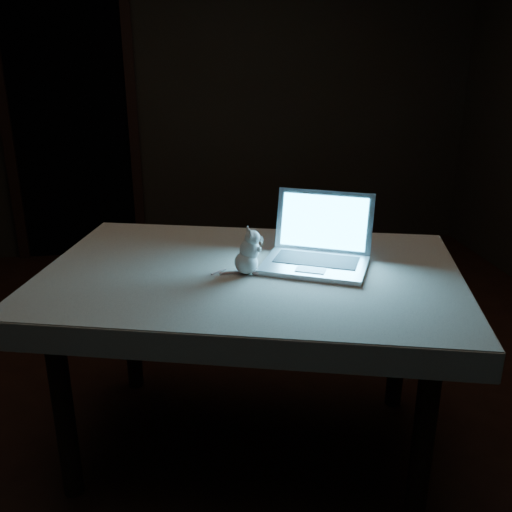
{
  "coord_description": "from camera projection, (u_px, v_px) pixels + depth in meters",
  "views": [
    {
      "loc": [
        -0.35,
        -2.31,
        1.69
      ],
      "look_at": [
        -0.02,
        -0.23,
        0.91
      ],
      "focal_mm": 40.0,
      "sensor_mm": 36.0,
      "label": 1
    }
  ],
  "objects": [
    {
      "name": "plush_mouse",
      "position": [
        246.0,
        251.0,
        2.23
      ],
      "size": [
        0.17,
        0.17,
        0.19
      ],
      "primitive_type": null,
      "rotation": [
        0.0,
        0.0,
        -0.26
      ],
      "color": "white",
      "rests_on": "tablecloth"
    },
    {
      "name": "table",
      "position": [
        251.0,
        362.0,
        2.44
      ],
      "size": [
        1.77,
        1.39,
        0.83
      ],
      "primitive_type": null,
      "rotation": [
        0.0,
        0.0,
        -0.28
      ],
      "color": "black",
      "rests_on": "floor"
    },
    {
      "name": "doorway",
      "position": [
        72.0,
        129.0,
        4.57
      ],
      "size": [
        1.06,
        0.36,
        2.13
      ],
      "primitive_type": null,
      "color": "black",
      "rests_on": "back_wall"
    },
    {
      "name": "floor",
      "position": [
        254.0,
        415.0,
        2.78
      ],
      "size": [
        5.0,
        5.0,
        0.0
      ],
      "primitive_type": "plane",
      "color": "black",
      "rests_on": "ground"
    },
    {
      "name": "back_wall",
      "position": [
        208.0,
        97.0,
        4.64
      ],
      "size": [
        4.5,
        0.04,
        2.6
      ],
      "primitive_type": "cube",
      "color": "black",
      "rests_on": "ground"
    },
    {
      "name": "laptop",
      "position": [
        316.0,
        235.0,
        2.27
      ],
      "size": [
        0.53,
        0.5,
        0.28
      ],
      "primitive_type": null,
      "rotation": [
        0.0,
        0.0,
        -0.45
      ],
      "color": "silver",
      "rests_on": "tablecloth"
    },
    {
      "name": "tablecloth",
      "position": [
        258.0,
        284.0,
        2.3
      ],
      "size": [
        2.0,
        1.79,
        0.11
      ],
      "primitive_type": null,
      "rotation": [
        0.0,
        0.0,
        -0.52
      ],
      "color": "beige",
      "rests_on": "table"
    }
  ]
}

